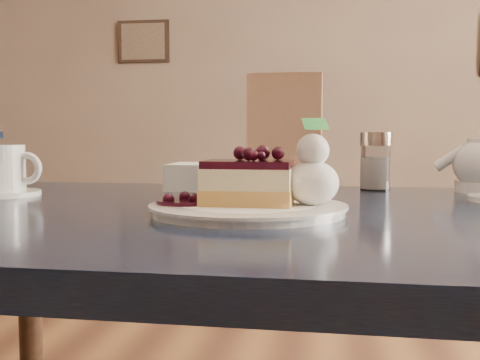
# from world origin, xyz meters

# --- Properties ---
(main_table) EXTENTS (1.18, 0.79, 0.73)m
(main_table) POSITION_xyz_m (0.18, 0.18, 0.65)
(main_table) COLOR black
(main_table) RESTS_ON ground
(dessert_plate) EXTENTS (0.25, 0.25, 0.01)m
(dessert_plate) POSITION_xyz_m (0.18, 0.13, 0.73)
(dessert_plate) COLOR white
(dessert_plate) RESTS_ON main_table
(cheesecake_slice) EXTENTS (0.12, 0.08, 0.06)m
(cheesecake_slice) POSITION_xyz_m (0.18, 0.13, 0.77)
(cheesecake_slice) COLOR gold
(cheesecake_slice) RESTS_ON dessert_plate
(whipped_cream) EXTENTS (0.07, 0.07, 0.06)m
(whipped_cream) POSITION_xyz_m (0.27, 0.14, 0.77)
(whipped_cream) COLOR white
(whipped_cream) RESTS_ON dessert_plate
(berry_sauce) EXTENTS (0.08, 0.08, 0.01)m
(berry_sauce) POSITION_xyz_m (0.10, 0.12, 0.74)
(berry_sauce) COLOR black
(berry_sauce) RESTS_ON dessert_plate
(coffee_set) EXTENTS (0.13, 0.13, 0.09)m
(coffee_set) POSITION_xyz_m (-0.26, 0.29, 0.76)
(coffee_set) COLOR white
(coffee_set) RESTS_ON main_table
(menu_card) EXTENTS (0.14, 0.03, 0.21)m
(menu_card) POSITION_xyz_m (0.20, 0.45, 0.83)
(menu_card) COLOR beige
(menu_card) RESTS_ON main_table
(sugar_shaker) EXTENTS (0.06, 0.06, 0.11)m
(sugar_shaker) POSITION_xyz_m (0.37, 0.49, 0.78)
(sugar_shaker) COLOR white
(sugar_shaker) RESTS_ON main_table
(napkin_stack) EXTENTS (0.12, 0.12, 0.05)m
(napkin_stack) POSITION_xyz_m (0.05, 0.45, 0.75)
(napkin_stack) COLOR white
(napkin_stack) RESTS_ON main_table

